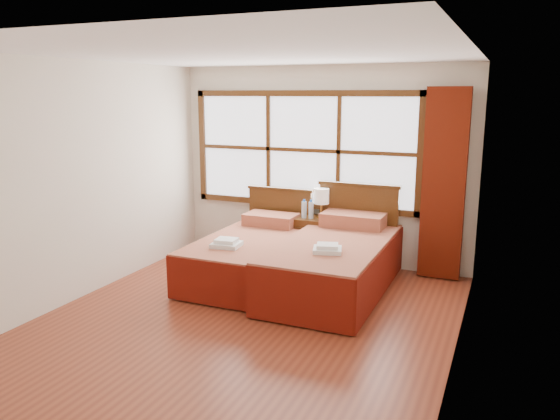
% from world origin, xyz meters
% --- Properties ---
extents(floor, '(4.50, 4.50, 0.00)m').
position_xyz_m(floor, '(0.00, 0.00, 0.00)').
color(floor, brown).
rests_on(floor, ground).
extents(ceiling, '(4.50, 4.50, 0.00)m').
position_xyz_m(ceiling, '(0.00, 0.00, 2.60)').
color(ceiling, white).
rests_on(ceiling, wall_back).
extents(wall_back, '(4.00, 0.00, 4.00)m').
position_xyz_m(wall_back, '(0.00, 2.25, 1.30)').
color(wall_back, silver).
rests_on(wall_back, floor).
extents(wall_left, '(0.00, 4.50, 4.50)m').
position_xyz_m(wall_left, '(-2.00, 0.00, 1.30)').
color(wall_left, silver).
rests_on(wall_left, floor).
extents(wall_right, '(0.00, 4.50, 4.50)m').
position_xyz_m(wall_right, '(2.00, 0.00, 1.30)').
color(wall_right, silver).
rests_on(wall_right, floor).
extents(window, '(3.16, 0.06, 1.56)m').
position_xyz_m(window, '(-0.25, 2.21, 1.50)').
color(window, white).
rests_on(window, wall_back).
extents(curtain, '(0.50, 0.16, 2.30)m').
position_xyz_m(curtain, '(1.60, 2.11, 1.17)').
color(curtain, '#611809').
rests_on(curtain, wall_back).
extents(bed_left, '(1.01, 2.03, 0.98)m').
position_xyz_m(bed_left, '(-0.55, 1.20, 0.30)').
color(bed_left, '#41250D').
rests_on(bed_left, floor).
extents(bed_right, '(1.14, 2.21, 1.11)m').
position_xyz_m(bed_right, '(0.55, 1.20, 0.34)').
color(bed_right, '#41250D').
rests_on(bed_right, floor).
extents(nightstand, '(0.48, 0.47, 0.64)m').
position_xyz_m(nightstand, '(0.02, 1.99, 0.32)').
color(nightstand, '#4D2B10').
rests_on(nightstand, floor).
extents(towels_left, '(0.34, 0.31, 0.09)m').
position_xyz_m(towels_left, '(-0.59, 0.68, 0.57)').
color(towels_left, white).
rests_on(towels_left, bed_left).
extents(towels_right, '(0.36, 0.33, 0.09)m').
position_xyz_m(towels_right, '(0.61, 0.70, 0.63)').
color(towels_right, white).
rests_on(towels_right, bed_right).
extents(lamp, '(0.20, 0.20, 0.39)m').
position_xyz_m(lamp, '(0.08, 2.03, 0.92)').
color(lamp, '#BA883B').
rests_on(lamp, nightstand).
extents(bottle_near, '(0.07, 0.07, 0.25)m').
position_xyz_m(bottle_near, '(-0.12, 1.92, 0.76)').
color(bottle_near, silver).
rests_on(bottle_near, nightstand).
extents(bottle_far, '(0.07, 0.07, 0.25)m').
position_xyz_m(bottle_far, '(-0.02, 1.93, 0.76)').
color(bottle_far, silver).
rests_on(bottle_far, nightstand).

